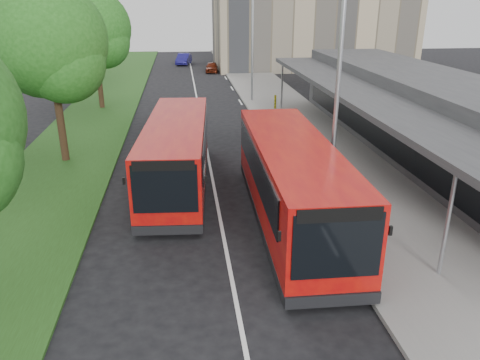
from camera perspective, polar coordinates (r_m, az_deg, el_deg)
The scene contains 16 objects.
ground at distance 15.68m, azimuth -1.94°, elevation -7.33°, with size 120.00×120.00×0.00m, color black.
pavement at distance 35.27m, azimuth 4.87°, elevation 9.01°, with size 5.00×80.00×0.15m, color gray.
grass_verge at distance 35.02m, azimuth -16.66°, elevation 8.07°, with size 5.00×80.00×0.10m, color #214215.
lane_centre_line at distance 29.71m, azimuth -4.63°, elevation 6.56°, with size 0.12×70.00×0.01m, color silver.
kerb_dashes at distance 33.87m, azimuth 0.68°, elevation 8.45°, with size 0.12×56.00×0.01m.
station_building at distance 25.43m, azimuth 21.54°, elevation 7.37°, with size 7.70×26.00×4.00m.
tree_mid at distance 23.61m, azimuth -22.14°, elevation 14.69°, with size 5.22×5.22×8.39m.
tree_far at distance 35.33m, azimuth -17.34°, elevation 16.72°, with size 5.09×5.09×8.17m.
lamp_post_near at distance 16.82m, azimuth 11.57°, elevation 11.31°, with size 1.44×0.28×8.00m.
lamp_post_far at distance 36.22m, azimuth 1.39°, elevation 16.82°, with size 1.44×0.28×8.00m.
bus_main at distance 16.31m, azimuth 6.37°, elevation -0.38°, with size 2.91×10.55×2.97m.
bus_second at distance 19.83m, azimuth -7.69°, elevation 3.26°, with size 3.24×10.08×2.81m.
litter_bin at distance 25.02m, azimuth 7.29°, elevation 5.10°, with size 0.52×0.52×0.94m, color #3B2918.
bollard at distance 33.97m, azimuth 4.31°, elevation 9.50°, with size 0.15×0.15×0.95m, color #FDF60D.
car_near at distance 52.51m, azimuth -3.47°, elevation 13.58°, with size 1.28×3.19×1.09m, color #5C1B0D.
car_far at distance 59.19m, azimuth -6.87°, elevation 14.44°, with size 1.38×3.97×1.31m, color navy.
Camera 1 is at (-1.18, -13.73, 7.49)m, focal length 35.00 mm.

